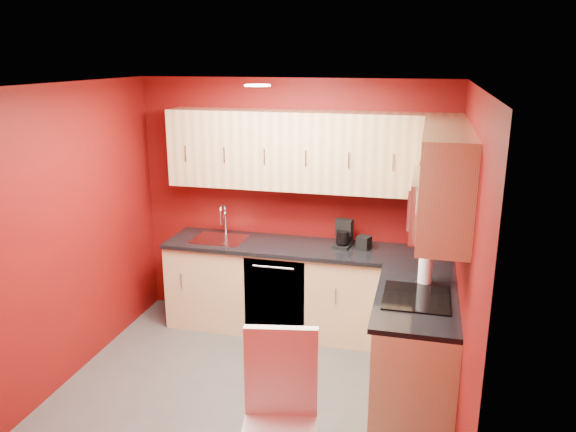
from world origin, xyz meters
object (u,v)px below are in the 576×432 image
at_px(coffee_maker, 342,234).
at_px(paper_towel, 425,269).
at_px(sink, 220,235).
at_px(dining_chair, 279,429).
at_px(napkin_holder, 364,243).
at_px(microwave, 439,205).

distance_m(coffee_maker, paper_towel, 1.09).
bearing_deg(sink, coffee_maker, 2.33).
distance_m(sink, dining_chair, 2.66).
distance_m(coffee_maker, napkin_holder, 0.22).
relative_size(microwave, napkin_holder, 5.98).
bearing_deg(napkin_holder, microwave, -58.60).
distance_m(microwave, paper_towel, 0.69).
xyz_separation_m(sink, dining_chair, (1.24, -2.33, -0.38)).
xyz_separation_m(microwave, paper_towel, (-0.06, 0.31, -0.62)).
xyz_separation_m(microwave, dining_chair, (-0.86, -1.32, -1.10)).
xyz_separation_m(sink, paper_towel, (2.04, -0.69, 0.10)).
bearing_deg(microwave, dining_chair, -122.89).
relative_size(sink, paper_towel, 2.00).
bearing_deg(sink, microwave, -25.60).
xyz_separation_m(microwave, sink, (-2.09, 1.00, -0.72)).
bearing_deg(paper_towel, sink, 161.17).
height_order(microwave, coffee_maker, microwave).
relative_size(microwave, dining_chair, 0.68).
bearing_deg(paper_towel, microwave, -79.56).
relative_size(coffee_maker, dining_chair, 0.24).
bearing_deg(microwave, napkin_holder, 121.40).
relative_size(microwave, paper_towel, 2.92).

